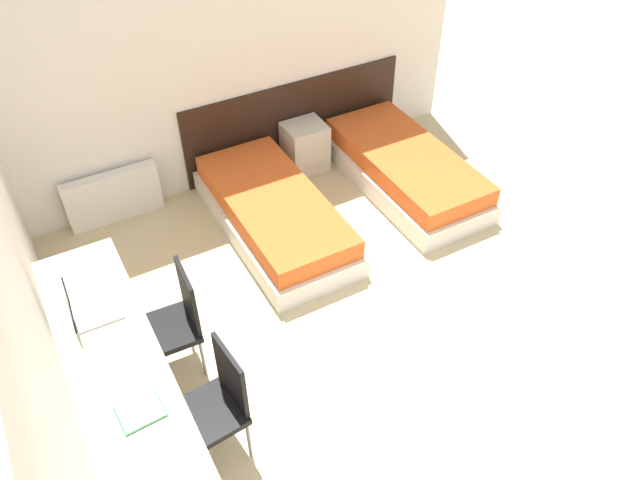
{
  "coord_description": "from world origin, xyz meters",
  "views": [
    {
      "loc": [
        -1.87,
        -1.03,
        4.03
      ],
      "look_at": [
        0.0,
        2.33,
        0.55
      ],
      "focal_mm": 35.0,
      "sensor_mm": 36.0,
      "label": 1
    }
  ],
  "objects_px": {
    "nightstand": "(305,146)",
    "laptop": "(88,312)",
    "chair_near_notebook": "(217,402)",
    "bed_near_window": "(274,214)",
    "chair_near_laptop": "(175,319)",
    "bed_near_door": "(405,169)"
  },
  "relations": [
    {
      "from": "nightstand",
      "to": "laptop",
      "type": "distance_m",
      "value": 3.25
    },
    {
      "from": "chair_near_notebook",
      "to": "nightstand",
      "type": "bearing_deg",
      "value": 46.68
    },
    {
      "from": "bed_near_window",
      "to": "nightstand",
      "type": "distance_m",
      "value": 1.11
    },
    {
      "from": "chair_near_laptop",
      "to": "bed_near_door",
      "type": "bearing_deg",
      "value": 23.56
    },
    {
      "from": "laptop",
      "to": "chair_near_laptop",
      "type": "bearing_deg",
      "value": -5.9
    },
    {
      "from": "chair_near_notebook",
      "to": "bed_near_window",
      "type": "bearing_deg",
      "value": 49.43
    },
    {
      "from": "bed_near_window",
      "to": "nightstand",
      "type": "height_order",
      "value": "nightstand"
    },
    {
      "from": "chair_near_laptop",
      "to": "laptop",
      "type": "height_order",
      "value": "laptop"
    },
    {
      "from": "nightstand",
      "to": "chair_near_laptop",
      "type": "bearing_deg",
      "value": -137.78
    },
    {
      "from": "bed_near_door",
      "to": "laptop",
      "type": "relative_size",
      "value": 5.79
    },
    {
      "from": "bed_near_window",
      "to": "laptop",
      "type": "bearing_deg",
      "value": -151.37
    },
    {
      "from": "chair_near_laptop",
      "to": "chair_near_notebook",
      "type": "height_order",
      "value": "same"
    },
    {
      "from": "bed_near_window",
      "to": "chair_near_notebook",
      "type": "bearing_deg",
      "value": -124.94
    },
    {
      "from": "nightstand",
      "to": "laptop",
      "type": "relative_size",
      "value": 1.54
    },
    {
      "from": "chair_near_notebook",
      "to": "laptop",
      "type": "relative_size",
      "value": 2.78
    },
    {
      "from": "chair_near_laptop",
      "to": "laptop",
      "type": "bearing_deg",
      "value": 175.67
    },
    {
      "from": "bed_near_door",
      "to": "nightstand",
      "type": "bearing_deg",
      "value": 133.43
    },
    {
      "from": "bed_near_window",
      "to": "nightstand",
      "type": "xyz_separation_m",
      "value": [
        0.76,
        0.8,
        0.06
      ]
    },
    {
      "from": "bed_near_door",
      "to": "laptop",
      "type": "xyz_separation_m",
      "value": [
        -3.39,
        -1.02,
        0.64
      ]
    },
    {
      "from": "bed_near_door",
      "to": "nightstand",
      "type": "xyz_separation_m",
      "value": [
        -0.76,
        0.8,
        0.06
      ]
    },
    {
      "from": "nightstand",
      "to": "chair_near_laptop",
      "type": "distance_m",
      "value": 2.82
    },
    {
      "from": "nightstand",
      "to": "chair_near_notebook",
      "type": "bearing_deg",
      "value": -127.69
    }
  ]
}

